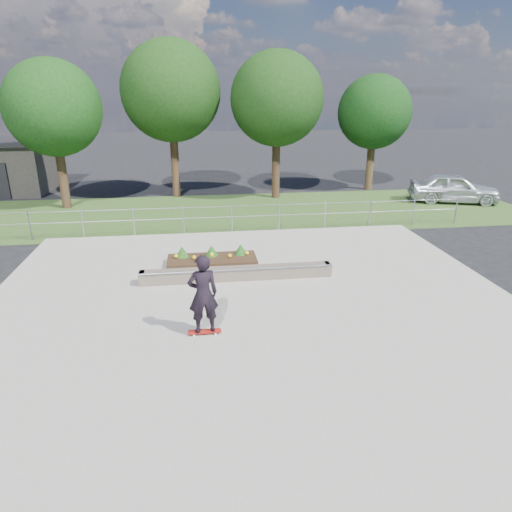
{
  "coord_description": "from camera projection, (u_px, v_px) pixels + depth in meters",
  "views": [
    {
      "loc": [
        -1.48,
        -10.87,
        5.61
      ],
      "look_at": [
        0.2,
        1.5,
        1.1
      ],
      "focal_mm": 32.0,
      "sensor_mm": 36.0,
      "label": 1
    }
  ],
  "objects": [
    {
      "name": "concrete_slab",
      "position": [
        256.0,
        313.0,
        12.22
      ],
      "size": [
        15.0,
        15.0,
        0.06
      ],
      "primitive_type": "cube",
      "color": "gray",
      "rests_on": "ground"
    },
    {
      "name": "parked_car",
      "position": [
        454.0,
        188.0,
        24.27
      ],
      "size": [
        4.9,
        3.13,
        1.55
      ],
      "primitive_type": "imported",
      "rotation": [
        0.0,
        0.0,
        1.26
      ],
      "color": "#B3B9BD",
      "rests_on": "ground"
    },
    {
      "name": "tree_far_right",
      "position": [
        374.0,
        112.0,
        26.29
      ],
      "size": [
        4.2,
        4.2,
        6.6
      ],
      "color": "#372616",
      "rests_on": "ground"
    },
    {
      "name": "tree_mid_left",
      "position": [
        171.0,
        92.0,
        23.99
      ],
      "size": [
        5.25,
        5.25,
        8.25
      ],
      "color": "#362015",
      "rests_on": "ground"
    },
    {
      "name": "planter_bed",
      "position": [
        212.0,
        259.0,
        15.5
      ],
      "size": [
        3.0,
        1.2,
        0.61
      ],
      "color": "black",
      "rests_on": "concrete_slab"
    },
    {
      "name": "grass_verge",
      "position": [
        226.0,
        212.0,
        22.48
      ],
      "size": [
        30.0,
        8.0,
        0.02
      ],
      "primitive_type": "cube",
      "color": "#2C461C",
      "rests_on": "ground"
    },
    {
      "name": "ground",
      "position": [
        256.0,
        314.0,
        12.23
      ],
      "size": [
        120.0,
        120.0,
        0.0
      ],
      "primitive_type": "plane",
      "color": "black",
      "rests_on": "ground"
    },
    {
      "name": "skateboarder",
      "position": [
        203.0,
        294.0,
        10.73
      ],
      "size": [
        0.8,
        0.58,
        2.05
      ],
      "color": "white",
      "rests_on": "concrete_slab"
    },
    {
      "name": "tree_far_left",
      "position": [
        53.0,
        108.0,
        21.68
      ],
      "size": [
        4.55,
        4.55,
        7.15
      ],
      "color": "#332114",
      "rests_on": "ground"
    },
    {
      "name": "grind_ledge",
      "position": [
        237.0,
        273.0,
        14.23
      ],
      "size": [
        6.0,
        0.44,
        0.43
      ],
      "color": "brown",
      "rests_on": "concrete_slab"
    },
    {
      "name": "tree_mid_right",
      "position": [
        277.0,
        99.0,
        23.88
      ],
      "size": [
        4.9,
        4.9,
        7.7
      ],
      "color": "black",
      "rests_on": "ground"
    },
    {
      "name": "fence",
      "position": [
        232.0,
        215.0,
        18.96
      ],
      "size": [
        20.06,
        0.06,
        1.2
      ],
      "color": "#919399",
      "rests_on": "ground"
    }
  ]
}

